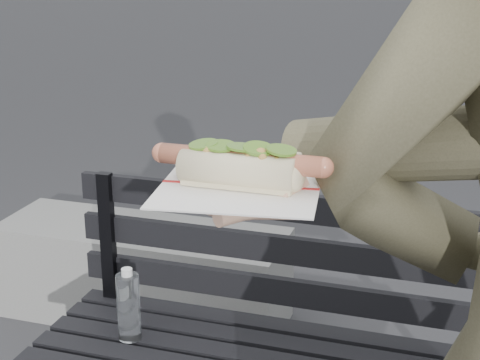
% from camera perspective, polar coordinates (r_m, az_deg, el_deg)
% --- Properties ---
extents(park_bench, '(1.50, 0.44, 0.88)m').
position_cam_1_polar(park_bench, '(2.02, 5.51, -11.91)').
color(park_bench, black).
rests_on(park_bench, ground).
extents(concrete_block, '(1.20, 0.40, 0.40)m').
position_cam_1_polar(concrete_block, '(3.13, -7.52, -7.14)').
color(concrete_block, slate).
rests_on(concrete_block, ground).
extents(held_hotdog, '(0.64, 0.31, 0.20)m').
position_cam_1_polar(held_hotdog, '(0.90, 13.70, 2.09)').
color(held_hotdog, '#46432F').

